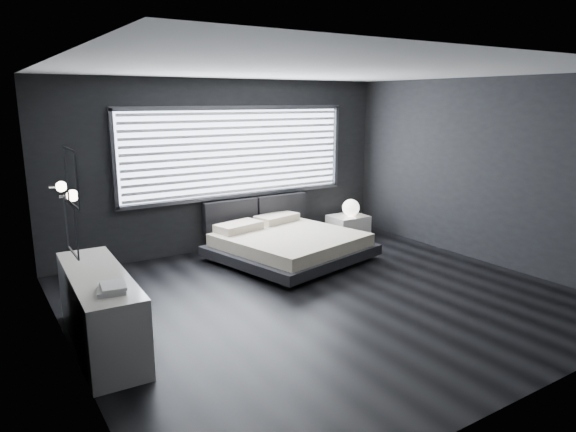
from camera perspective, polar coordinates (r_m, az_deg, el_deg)
room at (r=6.28m, az=4.18°, el=3.00°), size 6.04×6.00×2.80m
window at (r=8.64m, az=-5.53°, el=7.06°), size 4.14×0.09×1.52m
headboard at (r=8.89m, az=-3.53°, el=0.46°), size 1.96×0.16×0.52m
sconce_near at (r=5.15m, az=-22.85°, el=2.10°), size 0.18×0.11×0.11m
sconce_far at (r=5.73m, az=-23.91°, el=3.01°), size 0.18×0.11×0.11m
wall_art_upper at (r=4.51m, az=-22.92°, el=3.93°), size 0.01×0.48×0.48m
wall_art_lower at (r=4.84m, az=-22.96°, el=-1.21°), size 0.01×0.48×0.48m
bed at (r=8.09m, az=0.08°, el=-3.09°), size 2.49×2.42×0.54m
nightstand at (r=9.54m, az=6.69°, el=-1.08°), size 0.66×0.56×0.38m
orb_lamp at (r=9.44m, az=6.99°, el=0.92°), size 0.31×0.31×0.31m
dresser at (r=5.62m, az=-20.11°, el=-9.73°), size 0.62×1.96×0.77m
book_stack at (r=4.94m, az=-18.95°, el=-7.56°), size 0.32×0.37×0.07m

